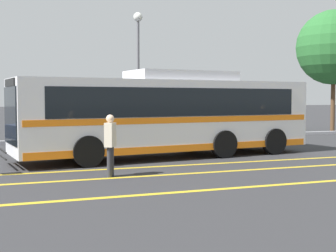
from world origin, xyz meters
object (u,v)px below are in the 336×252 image
transit_bus (168,113)px  parked_car_1 (70,130)px  pedestrian_0 (110,141)px  tree_0 (334,47)px  street_lamp (138,50)px

transit_bus → parked_car_1: bearing=17.6°
pedestrian_0 → tree_0: 22.01m
pedestrian_0 → street_lamp: (4.14, 11.28, 3.70)m
tree_0 → pedestrian_0: bearing=-145.0°
parked_car_1 → transit_bus: bearing=24.7°
transit_bus → pedestrian_0: 4.69m
transit_bus → tree_0: tree_0 is taller
tree_0 → street_lamp: bearing=-175.3°
transit_bus → tree_0: (14.65, 8.82, 3.83)m
transit_bus → pedestrian_0: (-3.00, -3.55, -0.63)m
parked_car_1 → pedestrian_0: pedestrian_0 is taller
parked_car_1 → street_lamp: (3.88, 1.80, 4.02)m
pedestrian_0 → tree_0: bearing=-24.4°
pedestrian_0 → tree_0: tree_0 is taller
street_lamp → pedestrian_0: bearing=-110.2°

